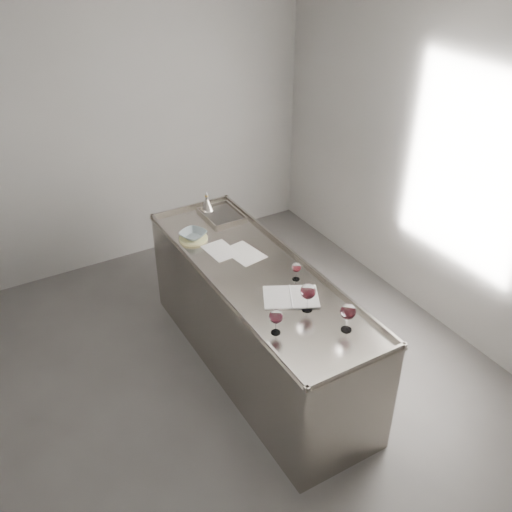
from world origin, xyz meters
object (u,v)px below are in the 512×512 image
wine_glass_left (276,317)px  wine_glass_middle (308,292)px  counter (257,320)px  wine_glass_small (296,268)px  ceramic_bowl (193,235)px  wine_funnel (207,204)px  notebook (291,297)px  wine_glass_right (348,312)px

wine_glass_left → wine_glass_middle: (0.31, 0.10, 0.02)m
counter → wine_glass_middle: wine_glass_middle is taller
wine_glass_middle → wine_glass_small: size_ratio=1.50×
wine_glass_middle → ceramic_bowl: bearing=102.4°
counter → wine_glass_middle: size_ratio=11.64×
wine_glass_left → wine_funnel: bearing=78.2°
wine_glass_left → wine_funnel: (0.37, 1.75, -0.07)m
counter → notebook: 0.62m
counter → wine_funnel: 1.20m
notebook → wine_glass_small: bearing=75.5°
wine_glass_right → wine_glass_left: bearing=153.3°
wine_glass_small → ceramic_bowl: (-0.41, 0.90, -0.05)m
notebook → ceramic_bowl: bearing=131.2°
wine_glass_small → notebook: 0.25m
counter → wine_glass_middle: 0.84m
wine_glass_small → wine_glass_right: bearing=-93.4°
wine_glass_left → wine_glass_right: 0.46m
wine_glass_middle → wine_funnel: (0.05, 1.65, -0.09)m
counter → wine_glass_left: 0.93m
counter → wine_glass_small: wine_glass_small is taller
wine_glass_middle → notebook: size_ratio=0.45×
wine_glass_middle → notebook: (-0.02, 0.17, -0.14)m
wine_glass_small → notebook: wine_glass_small is taller
wine_glass_left → wine_glass_middle: wine_glass_middle is taller
counter → ceramic_bowl: ceramic_bowl is taller
wine_glass_middle → wine_glass_small: 0.37m
counter → wine_glass_small: 0.64m
counter → ceramic_bowl: bearing=107.7°
wine_glass_left → ceramic_bowl: size_ratio=0.87×
wine_glass_small → notebook: (-0.16, -0.17, -0.09)m
ceramic_bowl → wine_funnel: size_ratio=1.13×
notebook → ceramic_bowl: 1.10m
counter → ceramic_bowl: (-0.21, 0.67, 0.51)m
wine_funnel → wine_glass_left: bearing=-101.8°
wine_glass_middle → wine_glass_left: bearing=-162.6°
wine_glass_left → wine_glass_right: size_ratio=0.88×
wine_glass_middle → wine_glass_right: size_ratio=1.02×
ceramic_bowl → wine_funnel: wine_funnel is taller
wine_glass_right → ceramic_bowl: wine_glass_right is taller
wine_glass_middle → ceramic_bowl: (-0.27, 1.24, -0.10)m
wine_glass_middle → ceramic_bowl: size_ratio=1.01×
counter → notebook: counter is taller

